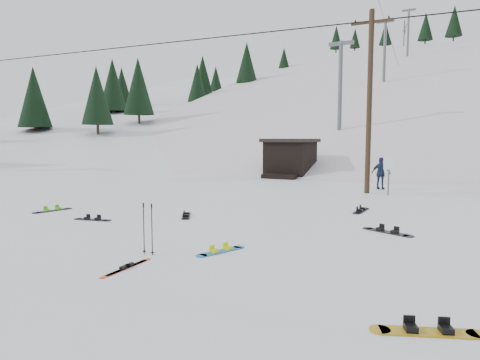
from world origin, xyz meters
The scene contains 21 objects.
ground centered at (0.00, 0.00, 0.00)m, with size 200.00×200.00×0.00m, color white.
ski_slope centered at (0.00, 55.00, -12.00)m, with size 60.00×75.00×45.00m, color silver.
ridge_left centered at (-36.00, 48.00, -11.00)m, with size 34.00×85.00×38.00m, color white.
treeline_left centered at (-34.00, 40.00, 0.00)m, with size 20.00×64.00×10.00m, color black, non-canonical shape.
treeline_crest centered at (0.00, 86.00, 0.00)m, with size 50.00×6.00×10.00m, color black, non-canonical shape.
utility_pole centered at (2.00, 14.00, 4.68)m, with size 2.00×0.26×9.00m.
trail_sign centered at (3.10, 13.58, 1.27)m, with size 0.50×0.09×1.85m.
lift_hut centered at (-5.00, 20.94, 1.36)m, with size 3.40×4.10×2.75m.
lift_tower_near centered at (-4.00, 30.00, 7.86)m, with size 2.20×0.36×8.00m.
lift_tower_mid centered at (-4.00, 50.00, 14.36)m, with size 2.20×0.36×8.00m.
lift_tower_far centered at (-4.00, 70.00, 20.86)m, with size 2.20×0.36×8.00m.
hero_snowboard centered at (1.39, 0.82, 0.03)m, with size 0.66×1.39×0.10m.
hero_skis centered at (0.33, -1.27, 0.02)m, with size 0.19×1.55×0.08m.
ski_poles centered at (-0.01, -0.20, 0.63)m, with size 0.34×0.09×1.23m.
board_scatter_a centered at (-4.54, 2.21, 0.03)m, with size 1.38×0.53×0.10m.
board_scatter_b centered at (-2.18, 4.32, 0.03)m, with size 0.94×1.28×0.10m.
board_scatter_c centered at (-7.30, 2.77, 0.03)m, with size 0.51×1.54×0.11m.
board_scatter_d centered at (4.56, 4.99, 0.03)m, with size 1.54×0.81×0.11m.
board_scatter_e centered at (6.23, -1.50, 0.03)m, with size 1.53×0.81×0.11m.
board_scatter_f centered at (3.01, 8.38, 0.03)m, with size 0.32×1.62×0.11m.
skier_navy centered at (2.30, 16.00, 0.87)m, with size 1.02×0.43×1.74m, color #1C2746.
Camera 1 is at (6.69, -7.87, 2.74)m, focal length 32.00 mm.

